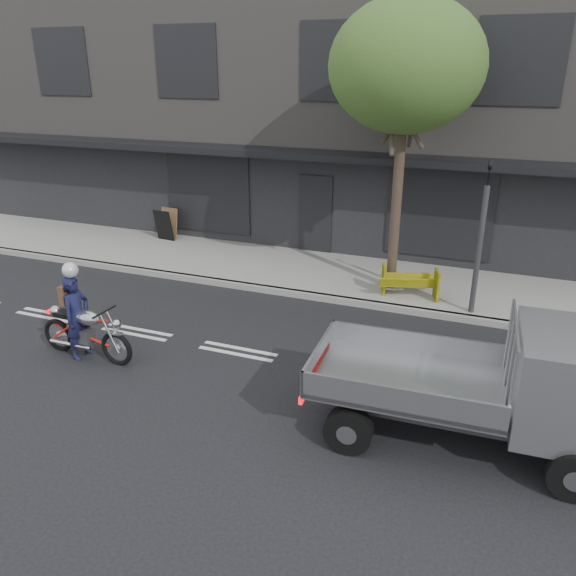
# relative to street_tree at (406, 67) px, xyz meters

# --- Properties ---
(ground) EXTENTS (80.00, 80.00, 0.00)m
(ground) POSITION_rel_street_tree_xyz_m (-2.20, -4.20, -5.28)
(ground) COLOR black
(ground) RESTS_ON ground
(sidewalk) EXTENTS (32.00, 3.20, 0.15)m
(sidewalk) POSITION_rel_street_tree_xyz_m (-2.20, 0.50, -5.20)
(sidewalk) COLOR gray
(sidewalk) RESTS_ON ground
(kerb) EXTENTS (32.00, 0.20, 0.15)m
(kerb) POSITION_rel_street_tree_xyz_m (-2.20, -1.10, -5.20)
(kerb) COLOR gray
(kerb) RESTS_ON ground
(building_main) EXTENTS (26.00, 10.00, 8.00)m
(building_main) POSITION_rel_street_tree_xyz_m (-2.20, 7.10, -1.28)
(building_main) COLOR slate
(building_main) RESTS_ON ground
(street_tree) EXTENTS (3.40, 3.40, 6.74)m
(street_tree) POSITION_rel_street_tree_xyz_m (0.00, 0.00, 0.00)
(street_tree) COLOR #382B21
(street_tree) RESTS_ON ground
(traffic_light_pole) EXTENTS (0.12, 0.12, 3.50)m
(traffic_light_pole) POSITION_rel_street_tree_xyz_m (2.00, -0.85, -3.63)
(traffic_light_pole) COLOR #2D2D30
(traffic_light_pole) RESTS_ON ground
(motorcycle) EXTENTS (2.14, 0.62, 1.10)m
(motorcycle) POSITION_rel_street_tree_xyz_m (-4.83, -5.45, -4.71)
(motorcycle) COLOR black
(motorcycle) RESTS_ON ground
(rider) EXTENTS (0.42, 0.62, 1.66)m
(rider) POSITION_rel_street_tree_xyz_m (-4.98, -5.45, -4.45)
(rider) COLOR #131536
(rider) RESTS_ON ground
(flatbed_ute) EXTENTS (4.54, 2.01, 2.07)m
(flatbed_ute) POSITION_rel_street_tree_xyz_m (3.19, -5.50, -4.10)
(flatbed_ute) COLOR black
(flatbed_ute) RESTS_ON ground
(construction_barrier) EXTENTS (1.45, 0.94, 0.75)m
(construction_barrier) POSITION_rel_street_tree_xyz_m (0.53, -0.63, -4.75)
(construction_barrier) COLOR #FFF40D
(construction_barrier) RESTS_ON sidewalk
(sandwich_board) EXTENTS (0.66, 0.48, 0.97)m
(sandwich_board) POSITION_rel_street_tree_xyz_m (-7.47, 1.38, -4.64)
(sandwich_board) COLOR black
(sandwich_board) RESTS_ON sidewalk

